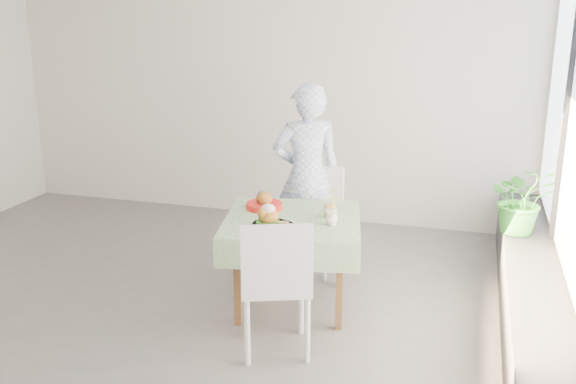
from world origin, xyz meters
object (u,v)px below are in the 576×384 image
(main_dish, at_px, (270,219))
(potted_plant, at_px, (522,199))
(diner, at_px, (307,177))
(juice_cup_orange, at_px, (330,209))
(chair_far, at_px, (313,239))
(cafe_table, at_px, (292,251))
(chair_near, at_px, (276,310))

(main_dish, relative_size, potted_plant, 0.57)
(diner, relative_size, juice_cup_orange, 6.11)
(chair_far, height_order, potted_plant, potted_plant)
(cafe_table, height_order, juice_cup_orange, juice_cup_orange)
(chair_far, bearing_deg, juice_cup_orange, -65.48)
(chair_near, distance_m, diner, 1.67)
(cafe_table, xyz_separation_m, juice_cup_orange, (0.28, 0.10, 0.35))
(diner, height_order, potted_plant, diner)
(diner, bearing_deg, juice_cup_orange, 95.37)
(chair_far, distance_m, chair_near, 1.49)
(diner, height_order, main_dish, diner)
(main_dish, bearing_deg, diner, 90.31)
(diner, distance_m, main_dish, 1.09)
(chair_near, relative_size, potted_plant, 1.70)
(main_dish, distance_m, juice_cup_orange, 0.51)
(cafe_table, bearing_deg, potted_plant, 26.29)
(juice_cup_orange, bearing_deg, diner, 117.27)
(cafe_table, relative_size, chair_near, 1.23)
(cafe_table, distance_m, chair_near, 0.74)
(cafe_table, bearing_deg, diner, 97.36)
(chair_far, distance_m, diner, 0.57)
(diner, bearing_deg, potted_plant, 158.27)
(juice_cup_orange, bearing_deg, main_dish, -138.62)
(chair_near, bearing_deg, diner, 97.18)
(main_dish, height_order, potted_plant, potted_plant)
(juice_cup_orange, height_order, potted_plant, potted_plant)
(chair_far, relative_size, chair_near, 0.95)
(chair_far, bearing_deg, diner, 134.13)
(juice_cup_orange, bearing_deg, chair_near, -102.92)
(cafe_table, distance_m, juice_cup_orange, 0.45)
(diner, distance_m, potted_plant, 1.85)
(chair_near, xyz_separation_m, potted_plant, (1.65, 1.58, 0.49))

